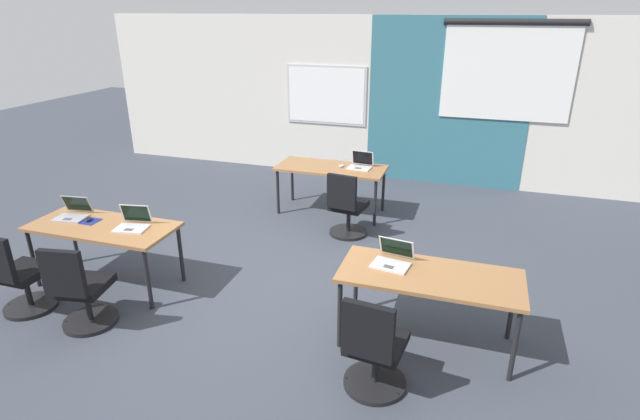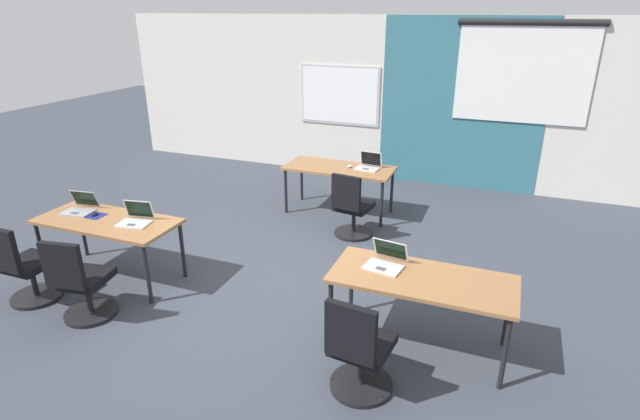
% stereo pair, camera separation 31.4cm
% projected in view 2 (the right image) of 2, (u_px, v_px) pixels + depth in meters
% --- Properties ---
extents(ground_plane, '(24.00, 24.00, 0.00)m').
position_uv_depth(ground_plane, '(275.00, 280.00, 5.70)').
color(ground_plane, '#383D47').
extents(back_wall_assembly, '(10.00, 0.27, 2.80)m').
position_uv_depth(back_wall_assembly, '(380.00, 99.00, 8.77)').
color(back_wall_assembly, silver).
rests_on(back_wall_assembly, ground).
extents(desk_near_left, '(1.60, 0.70, 0.72)m').
position_uv_depth(desk_near_left, '(108.00, 225.00, 5.52)').
color(desk_near_left, olive).
rests_on(desk_near_left, ground).
extents(desk_near_right, '(1.60, 0.70, 0.72)m').
position_uv_depth(desk_near_right, '(422.00, 284.00, 4.34)').
color(desk_near_right, olive).
rests_on(desk_near_right, ground).
extents(desk_far_center, '(1.60, 0.70, 0.72)m').
position_uv_depth(desk_far_center, '(339.00, 171.00, 7.34)').
color(desk_far_center, olive).
rests_on(desk_far_center, ground).
extents(laptop_near_left_inner, '(0.38, 0.34, 0.23)m').
position_uv_depth(laptop_near_left_inner, '(136.00, 219.00, 5.40)').
color(laptop_near_left_inner, silver).
rests_on(laptop_near_left_inner, desk_near_left).
extents(chair_near_left_inner, '(0.52, 0.57, 0.92)m').
position_uv_depth(chair_near_left_inner, '(81.00, 286.00, 4.85)').
color(chair_near_left_inner, black).
rests_on(chair_near_left_inner, ground).
extents(laptop_near_left_end, '(0.37, 0.36, 0.22)m').
position_uv_depth(laptop_near_left_end, '(80.00, 207.00, 5.71)').
color(laptop_near_left_end, '#9E9EA3').
rests_on(laptop_near_left_end, desk_near_left).
extents(mousepad_near_left_end, '(0.22, 0.19, 0.00)m').
position_uv_depth(mousepad_near_left_end, '(95.00, 216.00, 5.60)').
color(mousepad_near_left_end, navy).
rests_on(mousepad_near_left_end, desk_near_left).
extents(mouse_near_left_end, '(0.08, 0.11, 0.03)m').
position_uv_depth(mouse_near_left_end, '(95.00, 214.00, 5.60)').
color(mouse_near_left_end, black).
rests_on(mouse_near_left_end, mousepad_near_left_end).
extents(chair_near_left_end, '(0.52, 0.54, 0.92)m').
position_uv_depth(chair_near_left_end, '(24.00, 270.00, 5.14)').
color(chair_near_left_end, black).
rests_on(chair_near_left_end, ground).
extents(laptop_near_right_inner, '(0.37, 0.37, 0.22)m').
position_uv_depth(laptop_near_right_inner, '(386.00, 261.00, 4.50)').
color(laptop_near_right_inner, silver).
rests_on(laptop_near_right_inner, desk_near_right).
extents(chair_near_right_inner, '(0.52, 0.56, 0.92)m').
position_uv_depth(chair_near_right_inner, '(359.00, 354.00, 3.89)').
color(chair_near_right_inner, black).
rests_on(chair_near_right_inner, ground).
extents(laptop_far_right, '(0.36, 0.31, 0.23)m').
position_uv_depth(laptop_far_right, '(369.00, 165.00, 7.24)').
color(laptop_far_right, silver).
rests_on(laptop_far_right, desk_far_center).
extents(mouse_far_right, '(0.09, 0.11, 0.03)m').
position_uv_depth(mouse_far_right, '(350.00, 166.00, 7.30)').
color(mouse_far_right, silver).
rests_on(mouse_far_right, desk_far_center).
extents(chair_far_right, '(0.52, 0.57, 0.92)m').
position_uv_depth(chair_far_right, '(352.00, 211.00, 6.65)').
color(chair_far_right, black).
rests_on(chair_far_right, ground).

